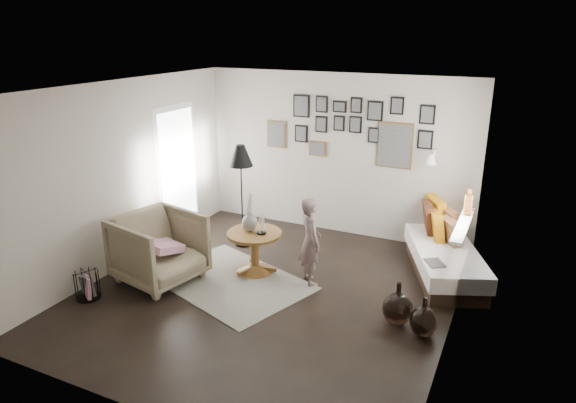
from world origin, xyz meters
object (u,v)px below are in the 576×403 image
at_px(vase, 250,220).
at_px(magazine_basket, 87,285).
at_px(floor_lamp, 241,159).
at_px(child, 310,241).
at_px(pedestal_table, 255,254).
at_px(armchair, 159,249).
at_px(demijohn_large, 397,308).
at_px(demijohn_small, 423,322).
at_px(daybed, 446,254).

distance_m(vase, magazine_basket, 2.23).
relative_size(floor_lamp, child, 1.34).
xyz_separation_m(pedestal_table, armchair, (-1.03, -0.77, 0.19)).
xyz_separation_m(pedestal_table, demijohn_large, (2.12, -0.48, -0.07)).
bearing_deg(child, magazine_basket, 81.81).
height_order(magazine_basket, child, child).
bearing_deg(demijohn_large, armchair, -174.78).
xyz_separation_m(magazine_basket, child, (2.37, 1.58, 0.42)).
height_order(armchair, magazine_basket, armchair).
xyz_separation_m(pedestal_table, demijohn_small, (2.44, -0.60, -0.10)).
height_order(floor_lamp, demijohn_large, floor_lamp).
relative_size(daybed, magazine_basket, 5.25).
height_order(magazine_basket, demijohn_large, demijohn_large).
xyz_separation_m(magazine_basket, demijohn_small, (4.00, 0.95, 0.00)).
height_order(vase, demijohn_large, vase).
bearing_deg(floor_lamp, daybed, 6.40).
relative_size(floor_lamp, magazine_basket, 4.26).
height_order(floor_lamp, child, floor_lamp).
height_order(floor_lamp, demijohn_small, floor_lamp).
relative_size(demijohn_large, child, 0.44).
bearing_deg(pedestal_table, demijohn_large, -12.66).
height_order(vase, armchair, vase).
relative_size(vase, demijohn_large, 1.04).
xyz_separation_m(floor_lamp, demijohn_large, (2.75, -1.23, -1.18)).
xyz_separation_m(demijohn_small, child, (-1.63, 0.63, 0.42)).
height_order(pedestal_table, floor_lamp, floor_lamp).
bearing_deg(armchair, magazine_basket, 158.29).
bearing_deg(child, floor_lamp, 21.74).
distance_m(daybed, magazine_basket, 4.76).
distance_m(floor_lamp, magazine_basket, 2.76).
bearing_deg(daybed, vase, -179.24).
distance_m(pedestal_table, demijohn_small, 2.52).
bearing_deg(vase, floor_lamp, 126.95).
xyz_separation_m(floor_lamp, child, (1.44, -0.71, -0.78)).
height_order(armchair, child, child).
height_order(pedestal_table, child, child).
distance_m(daybed, child, 1.94).
xyz_separation_m(vase, magazine_basket, (-1.47, -1.57, -0.58)).
xyz_separation_m(pedestal_table, child, (0.82, 0.03, 0.32)).
distance_m(armchair, demijohn_small, 3.49).
relative_size(pedestal_table, floor_lamp, 0.47).
bearing_deg(vase, armchair, -140.35).
distance_m(vase, demijohn_large, 2.33).
distance_m(pedestal_table, floor_lamp, 1.48).
distance_m(pedestal_table, magazine_basket, 2.20).
bearing_deg(demijohn_large, child, 158.65).
xyz_separation_m(daybed, floor_lamp, (-3.04, -0.34, 1.10)).
bearing_deg(demijohn_small, pedestal_table, 166.27).
height_order(demijohn_large, child, child).
bearing_deg(floor_lamp, vase, -53.05).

